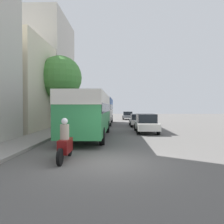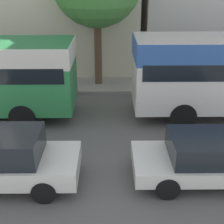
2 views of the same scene
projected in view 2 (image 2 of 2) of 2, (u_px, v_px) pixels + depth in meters
The scene contains 1 object.
car_far_curb at pixel (213, 157), 8.69m from camera, with size 1.86×4.46×1.36m.
Camera 2 is at (9.96, 13.15, 5.52)m, focal length 50.00 mm.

